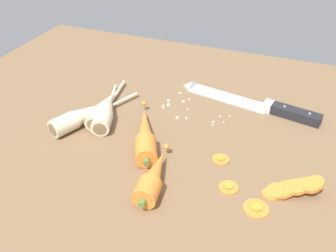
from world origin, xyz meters
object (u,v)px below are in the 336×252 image
object	(u,v)px
chefs_knife	(244,101)
parsnip_mid_left	(104,108)
parsnip_front	(83,116)
whole_carrot_second	(153,177)
carrot_slice_stack	(293,188)
carrot_slice_stray_mid	(256,208)
parsnip_mid_right	(106,112)
carrot_slice_stray_near	(221,159)
carrot_slice_stray_far	(229,187)
whole_carrot	(145,134)

from	to	relation	value
chefs_knife	parsnip_mid_left	distance (cm)	32.98
parsnip_front	whole_carrot_second	bearing A→B (deg)	-29.56
carrot_slice_stack	carrot_slice_stray_mid	bearing A→B (deg)	-130.85
chefs_knife	whole_carrot_second	size ratio (longest dim) A/B	2.13
parsnip_mid_right	carrot_slice_stray_near	world-z (taller)	parsnip_mid_right
parsnip_mid_left	carrot_slice_stray_near	world-z (taller)	parsnip_mid_left
whole_carrot_second	carrot_slice_stray_mid	world-z (taller)	whole_carrot_second
whole_carrot_second	carrot_slice_stack	size ratio (longest dim) A/B	1.65
parsnip_mid_left	carrot_slice_stray_mid	bearing A→B (deg)	-23.25
parsnip_mid_right	carrot_slice_stray_mid	bearing A→B (deg)	-21.98
carrot_slice_stray_far	parsnip_front	bearing A→B (deg)	166.45
parsnip_mid_left	carrot_slice_stray_far	size ratio (longest dim) A/B	6.16
parsnip_mid_left	carrot_slice_stack	xyz separation A→B (cm)	(42.25, -10.09, -0.66)
carrot_slice_stray_far	carrot_slice_stray_mid	bearing A→B (deg)	-30.21
whole_carrot_second	parsnip_mid_left	bearing A→B (deg)	138.50
whole_carrot	parsnip_mid_right	bearing A→B (deg)	158.32
chefs_knife	carrot_slice_stray_far	distance (cm)	29.72
carrot_slice_stack	carrot_slice_stray_near	xyz separation A→B (cm)	(-13.67, 4.25, -0.96)
parsnip_front	carrot_slice_stray_near	distance (cm)	31.45
whole_carrot_second	parsnip_mid_right	xyz separation A→B (cm)	(-18.14, 15.59, -0.12)
whole_carrot	chefs_knife	bearing A→B (deg)	55.45
whole_carrot_second	carrot_slice_stray_near	size ratio (longest dim) A/B	4.91
whole_carrot_second	carrot_slice_stray_mid	xyz separation A→B (cm)	(17.98, 1.01, -1.74)
chefs_knife	carrot_slice_stray_far	bearing A→B (deg)	-83.48
parsnip_mid_left	parsnip_mid_right	size ratio (longest dim) A/B	1.08
whole_carrot	carrot_slice_stray_mid	world-z (taller)	whole_carrot
whole_carrot	carrot_slice_stray_far	bearing A→B (deg)	-19.64
parsnip_mid_left	carrot_slice_stack	distance (cm)	43.45
whole_carrot	carrot_slice_stray_near	world-z (taller)	whole_carrot
parsnip_mid_left	carrot_slice_stray_mid	xyz separation A→B (cm)	(37.17, -15.97, -1.62)
chefs_knife	parsnip_mid_right	bearing A→B (deg)	-146.55
whole_carrot	carrot_slice_stray_near	xyz separation A→B (cm)	(15.82, 0.21, -1.74)
chefs_knife	parsnip_mid_right	xyz separation A→B (cm)	(-27.37, -18.08, 1.33)
parsnip_mid_left	carrot_slice_stray_far	distance (cm)	34.32
chefs_knife	whole_carrot_second	bearing A→B (deg)	-105.33
carrot_slice_stray_far	whole_carrot_second	bearing A→B (deg)	-161.81
whole_carrot	carrot_slice_stack	bearing A→B (deg)	-7.80
chefs_knife	carrot_slice_stack	world-z (taller)	carrot_slice_stack
parsnip_front	carrot_slice_stray_far	size ratio (longest dim) A/B	6.37
whole_carrot_second	carrot_slice_stray_near	distance (cm)	14.67
carrot_slice_stack	carrot_slice_stray_far	size ratio (longest dim) A/B	2.84
whole_carrot	parsnip_mid_left	size ratio (longest dim) A/B	0.93
chefs_knife	parsnip_front	bearing A→B (deg)	-145.84
parsnip_mid_left	carrot_slice_stray_mid	size ratio (longest dim) A/B	5.01
chefs_knife	carrot_slice_stray_mid	distance (cm)	33.81
parsnip_mid_left	carrot_slice_stray_near	size ratio (longest dim) A/B	6.48
parsnip_mid_right	carrot_slice_stack	world-z (taller)	parsnip_mid_right
whole_carrot	carrot_slice_stray_far	xyz separation A→B (cm)	(19.03, -6.79, -1.74)
carrot_slice_stack	carrot_slice_stray_mid	distance (cm)	7.83
parsnip_mid_left	carrot_slice_stray_near	xyz separation A→B (cm)	(28.58, -5.84, -1.62)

